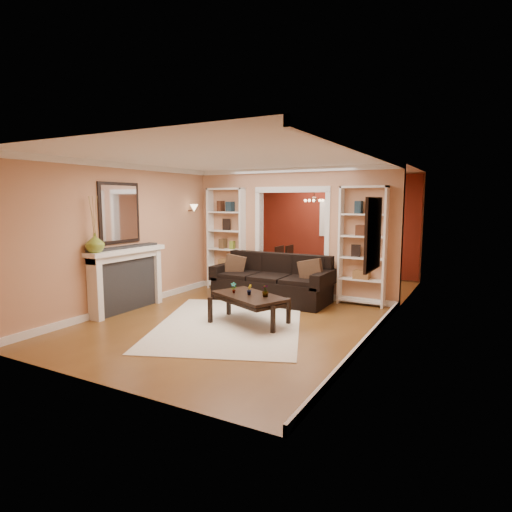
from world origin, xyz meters
The scene contains 30 objects.
floor centered at (0.00, 0.00, 0.00)m, with size 8.00×8.00×0.00m, color brown.
ceiling centered at (0.00, 0.00, 2.70)m, with size 8.00×8.00×0.00m, color white.
wall_back centered at (0.00, 4.00, 1.35)m, with size 8.00×8.00×0.00m, color tan.
wall_front centered at (0.00, -4.00, 1.35)m, with size 8.00×8.00×0.00m, color tan.
wall_left centered at (-2.25, 0.00, 1.35)m, with size 8.00×8.00×0.00m, color tan.
wall_right centered at (2.25, 0.00, 1.35)m, with size 8.00×8.00×0.00m, color tan.
partition_wall centered at (0.00, 1.20, 1.35)m, with size 4.50×0.15×2.70m, color tan.
red_back_panel centered at (0.00, 3.97, 1.32)m, with size 4.44×0.04×2.64m, color maroon.
dining_window centered at (0.00, 3.93, 1.55)m, with size 0.78×0.03×0.98m, color #8CA5CC.
area_rug centered at (0.00, -1.33, 0.01)m, with size 2.29×3.20×0.01m, color silver.
sofa centered at (-0.12, 0.45, 0.47)m, with size 2.40×1.04×0.94m, color black.
pillow_left centered at (-0.97, 0.43, 0.67)m, with size 0.42×0.12×0.42m, color #523823.
pillow_right centered at (0.73, 0.43, 0.68)m, with size 0.45×0.13×0.45m, color #523823.
coffee_table centered at (0.27, -1.15, 0.24)m, with size 1.28×0.69×0.49m, color black.
plant_left centered at (-0.03, -1.15, 0.58)m, with size 0.09×0.06×0.18m, color #336626.
plant_center centered at (0.27, -1.15, 0.57)m, with size 0.09×0.08×0.17m, color #336626.
plant_right centered at (0.57, -1.15, 0.58)m, with size 0.11×0.11×0.20m, color #336626.
bookshelf_left centered at (-1.55, 1.03, 1.15)m, with size 0.90×0.30×2.30m, color white.
bookshelf_right centered at (1.55, 1.03, 1.15)m, with size 0.90×0.30×2.30m, color white.
fireplace centered at (-2.09, -1.50, 0.58)m, with size 0.32×1.70×1.16m, color white.
vase centered at (-2.09, -2.20, 1.32)m, with size 0.31×0.31×0.32m, color olive.
mirror centered at (-2.23, -1.50, 1.80)m, with size 0.03×0.95×1.10m, color silver.
wall_sconce centered at (-2.15, 0.55, 1.83)m, with size 0.18×0.18×0.22m, color #FFE0A5.
framed_art centered at (2.21, -1.00, 1.55)m, with size 0.04×0.85×1.05m, color black.
dining_table centered at (-0.15, 2.85, 0.26)m, with size 0.81×1.46×0.51m, color black.
dining_chair_nw centered at (-0.70, 2.55, 0.45)m, with size 0.45×0.45×0.91m, color black.
dining_chair_ne centered at (0.40, 2.55, 0.46)m, with size 0.46×0.46×0.92m, color black.
dining_chair_sw centered at (-0.70, 3.15, 0.44)m, with size 0.43×0.43×0.87m, color black.
dining_chair_se centered at (0.40, 3.15, 0.39)m, with size 0.39×0.39×0.78m, color black.
chandelier centered at (0.00, 2.70, 2.02)m, with size 0.50×0.50×0.30m, color #3F281C.
Camera 1 is at (3.66, -7.14, 2.03)m, focal length 30.00 mm.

